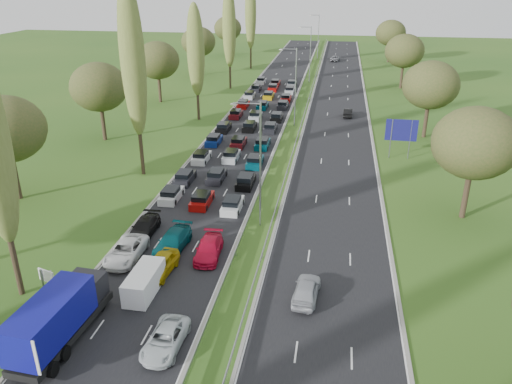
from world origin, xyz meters
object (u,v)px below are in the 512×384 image
at_px(near_car_3, 144,227).
at_px(blue_lorry, 60,316).
at_px(direction_sign, 401,132).
at_px(white_van_rear, 145,281).
at_px(info_sign, 47,278).
at_px(near_car_2, 126,251).

distance_m(near_car_3, blue_lorry, 14.83).
relative_size(near_car_3, direction_sign, 0.94).
distance_m(white_van_rear, info_sign, 7.24).
xyz_separation_m(near_car_2, info_sign, (-3.73, -5.77, 0.60)).
distance_m(near_car_2, info_sign, 6.90).
relative_size(info_sign, direction_sign, 0.40).
xyz_separation_m(white_van_rear, direction_sign, (21.74, 33.99, 2.61)).
bearing_deg(white_van_rear, direction_sign, 57.90).
distance_m(near_car_3, info_sign, 10.80).
relative_size(blue_lorry, info_sign, 4.20).
bearing_deg(near_car_2, direction_sign, 49.36).
distance_m(blue_lorry, white_van_rear, 7.06).
relative_size(near_car_2, direction_sign, 1.03).
bearing_deg(blue_lorry, near_car_2, 93.90).
bearing_deg(near_car_3, direction_sign, 44.47).
xyz_separation_m(blue_lorry, info_sign, (-3.73, 4.63, -0.57)).
relative_size(white_van_rear, info_sign, 2.20).
bearing_deg(blue_lorry, near_car_3, 94.30).
xyz_separation_m(near_car_3, white_van_rear, (3.43, -8.63, 0.22)).
bearing_deg(direction_sign, info_sign, -129.04).
height_order(white_van_rear, direction_sign, direction_sign).
relative_size(near_car_3, blue_lorry, 0.56).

